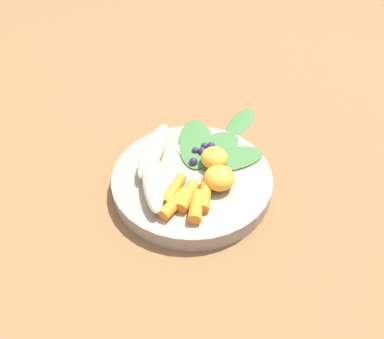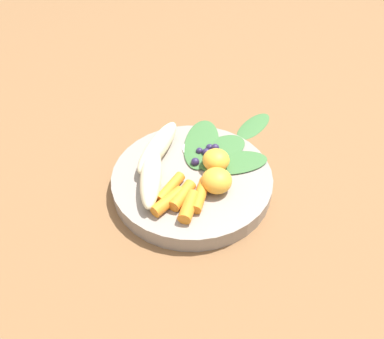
{
  "view_description": "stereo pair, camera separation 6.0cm",
  "coord_description": "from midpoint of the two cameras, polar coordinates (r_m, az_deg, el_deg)",
  "views": [
    {
      "loc": [
        -0.37,
        -0.24,
        0.46
      ],
      "look_at": [
        0.0,
        0.0,
        0.04
      ],
      "focal_mm": 35.46,
      "sensor_mm": 36.0,
      "label": 1
    },
    {
      "loc": [
        -0.33,
        -0.29,
        0.46
      ],
      "look_at": [
        0.0,
        0.0,
        0.04
      ],
      "focal_mm": 35.46,
      "sensor_mm": 36.0,
      "label": 2
    }
  ],
  "objects": [
    {
      "name": "orange_segment_far",
      "position": [
        0.58,
        6.66,
        -1.88
      ],
      "size": [
        0.05,
        0.05,
        0.04
      ],
      "primitive_type": "ellipsoid",
      "color": "#F4A833",
      "rests_on": "bowl"
    },
    {
      "name": "blueberry_pile",
      "position": [
        0.64,
        5.03,
        2.38
      ],
      "size": [
        0.06,
        0.04,
        0.02
      ],
      "color": "#2D234C",
      "rests_on": "bowl"
    },
    {
      "name": "kale_leaf_left",
      "position": [
        0.63,
        9.1,
        0.93
      ],
      "size": [
        0.12,
        0.11,
        0.01
      ],
      "primitive_type": "ellipsoid",
      "rotation": [
        0.0,
        0.0,
        5.64
      ],
      "color": "#3D7038",
      "rests_on": "bowl"
    },
    {
      "name": "carrot_front",
      "position": [
        0.58,
        -0.31,
        -2.88
      ],
      "size": [
        0.06,
        0.03,
        0.02
      ],
      "primitive_type": "cylinder",
      "rotation": [
        0.0,
        1.57,
        3.32
      ],
      "color": "orange",
      "rests_on": "bowl"
    },
    {
      "name": "kale_leaf_right",
      "position": [
        0.66,
        7.13,
        3.15
      ],
      "size": [
        0.1,
        0.07,
        0.01
      ],
      "primitive_type": "ellipsoid",
      "rotation": [
        0.0,
        0.0,
        6.13
      ],
      "color": "#3D7038",
      "rests_on": "bowl"
    },
    {
      "name": "kale_leaf_rear",
      "position": [
        0.67,
        4.05,
        3.85
      ],
      "size": [
        0.15,
        0.12,
        0.01
      ],
      "primitive_type": "ellipsoid",
      "rotation": [
        0.0,
        0.0,
        6.86
      ],
      "color": "#3D7038",
      "rests_on": "bowl"
    },
    {
      "name": "orange_segment_near",
      "position": [
        0.61,
        6.45,
        1.3
      ],
      "size": [
        0.04,
        0.04,
        0.03
      ],
      "primitive_type": "ellipsoid",
      "color": "#F4A833",
      "rests_on": "bowl"
    },
    {
      "name": "ground_plane",
      "position": [
        0.63,
        2.74,
        -2.7
      ],
      "size": [
        2.4,
        2.4,
        0.0
      ],
      "primitive_type": "plane",
      "color": "brown"
    },
    {
      "name": "carrot_mid_right",
      "position": [
        0.57,
        1.58,
        -4.07
      ],
      "size": [
        0.06,
        0.03,
        0.02
      ],
      "primitive_type": "cylinder",
      "rotation": [
        0.0,
        1.57,
        3.35
      ],
      "color": "orange",
      "rests_on": "bowl"
    },
    {
      "name": "banana_peeled_left",
      "position": [
        0.59,
        -3.27,
        -0.96
      ],
      "size": [
        0.12,
        0.12,
        0.03
      ],
      "primitive_type": "ellipsoid",
      "rotation": [
        0.0,
        0.0,
        3.87
      ],
      "color": "beige",
      "rests_on": "bowl"
    },
    {
      "name": "banana_peeled_right",
      "position": [
        0.64,
        -2.5,
        3.31
      ],
      "size": [
        0.14,
        0.08,
        0.03
      ],
      "primitive_type": "ellipsoid",
      "rotation": [
        0.0,
        0.0,
        3.49
      ],
      "color": "beige",
      "rests_on": "bowl"
    },
    {
      "name": "carrot_small",
      "position": [
        0.57,
        4.32,
        -3.98
      ],
      "size": [
        0.06,
        0.04,
        0.02
      ],
      "primitive_type": "cylinder",
      "rotation": [
        0.0,
        1.57,
        3.61
      ],
      "color": "orange",
      "rests_on": "bowl"
    },
    {
      "name": "coconut_shred_patch",
      "position": [
        0.66,
        3.13,
        3.01
      ],
      "size": [
        0.04,
        0.04,
        0.0
      ],
      "primitive_type": "cylinder",
      "color": "white",
      "rests_on": "bowl"
    },
    {
      "name": "kale_leaf_stray",
      "position": [
        0.77,
        11.5,
        6.45
      ],
      "size": [
        0.11,
        0.05,
        0.01
      ],
      "primitive_type": "ellipsoid",
      "rotation": [
        0.0,
        0.0,
        0.06
      ],
      "color": "#3D7038",
      "rests_on": "ground_plane"
    },
    {
      "name": "carrot_rear",
      "position": [
        0.55,
        2.67,
        -5.75
      ],
      "size": [
        0.05,
        0.04,
        0.02
      ],
      "primitive_type": "cylinder",
      "rotation": [
        0.0,
        1.57,
        3.6
      ],
      "color": "orange",
      "rests_on": "bowl"
    },
    {
      "name": "bowl",
      "position": [
        0.62,
        2.78,
        -1.77
      ],
      "size": [
        0.26,
        0.26,
        0.03
      ],
      "primitive_type": "cylinder",
      "color": "gray",
      "rests_on": "ground_plane"
    },
    {
      "name": "carrot_mid_left",
      "position": [
        0.56,
        -0.53,
        -4.97
      ],
      "size": [
        0.06,
        0.02,
        0.02
      ],
      "primitive_type": "cylinder",
      "rotation": [
        0.0,
        1.57,
        3.12
      ],
      "color": "orange",
      "rests_on": "bowl"
    }
  ]
}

